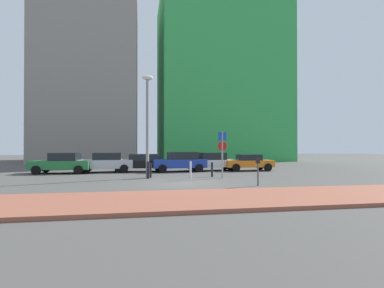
% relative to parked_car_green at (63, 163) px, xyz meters
% --- Properties ---
extents(ground_plane, '(120.00, 120.00, 0.00)m').
position_rel_parked_car_green_xyz_m(ground_plane, '(8.06, -7.30, -0.79)').
color(ground_plane, '#4C4947').
extents(sidewalk_brick, '(40.00, 4.14, 0.14)m').
position_rel_parked_car_green_xyz_m(sidewalk_brick, '(8.06, -12.98, -0.72)').
color(sidewalk_brick, '#93513D').
rests_on(sidewalk_brick, ground).
extents(parked_car_green, '(4.44, 2.35, 1.55)m').
position_rel_parked_car_green_xyz_m(parked_car_green, '(0.00, 0.00, 0.00)').
color(parked_car_green, '#237238').
rests_on(parked_car_green, ground).
extents(parked_car_silver, '(4.19, 2.24, 1.53)m').
position_rel_parked_car_green_xyz_m(parked_car_silver, '(3.13, 0.41, 0.01)').
color(parked_car_silver, '#B7BABF').
rests_on(parked_car_silver, ground).
extents(parked_car_black, '(4.60, 2.20, 1.42)m').
position_rel_parked_car_green_xyz_m(parked_car_black, '(5.85, 0.50, -0.03)').
color(parked_car_black, black).
rests_on(parked_car_black, ground).
extents(parked_car_blue, '(4.31, 2.15, 1.58)m').
position_rel_parked_car_green_xyz_m(parked_car_blue, '(8.91, 0.01, 0.04)').
color(parked_car_blue, '#1E389E').
rests_on(parked_car_blue, ground).
extents(parked_car_white, '(4.49, 2.06, 1.51)m').
position_rel_parked_car_green_xyz_m(parked_car_white, '(11.64, 0.51, -0.02)').
color(parked_car_white, white).
rests_on(parked_car_white, ground).
extents(parked_car_orange, '(3.99, 1.95, 1.36)m').
position_rel_parked_car_green_xyz_m(parked_car_orange, '(14.67, -0.15, -0.08)').
color(parked_car_orange, orange).
rests_on(parked_car_orange, ground).
extents(parking_sign_post, '(0.60, 0.13, 2.98)m').
position_rel_parked_car_green_xyz_m(parking_sign_post, '(10.88, -5.43, 1.09)').
color(parking_sign_post, gray).
rests_on(parking_sign_post, ground).
extents(parking_meter, '(0.18, 0.14, 1.43)m').
position_rel_parked_car_green_xyz_m(parking_meter, '(11.67, -9.27, 0.14)').
color(parking_meter, '#4C4C51').
rests_on(parking_meter, ground).
extents(street_lamp, '(0.70, 0.36, 6.58)m').
position_rel_parked_car_green_xyz_m(street_lamp, '(6.19, -4.49, 3.12)').
color(street_lamp, gray).
rests_on(street_lamp, ground).
extents(traffic_bollard_near, '(0.13, 0.13, 1.09)m').
position_rel_parked_car_green_xyz_m(traffic_bollard_near, '(8.84, -5.33, -0.24)').
color(traffic_bollard_near, '#B7B7BC').
rests_on(traffic_bollard_near, ground).
extents(traffic_bollard_mid, '(0.18, 0.18, 1.07)m').
position_rel_parked_car_green_xyz_m(traffic_bollard_mid, '(6.22, -4.80, -0.25)').
color(traffic_bollard_mid, black).
rests_on(traffic_bollard_mid, ground).
extents(traffic_bollard_far, '(0.14, 0.14, 0.97)m').
position_rel_parked_car_green_xyz_m(traffic_bollard_far, '(10.44, -4.49, -0.30)').
color(traffic_bollard_far, black).
rests_on(traffic_bollard_far, ground).
extents(traffic_bollard_edge, '(0.13, 0.13, 0.94)m').
position_rel_parked_car_green_xyz_m(traffic_bollard_edge, '(6.40, -4.31, -0.32)').
color(traffic_bollard_edge, black).
rests_on(traffic_bollard_edge, ground).
extents(building_colorful_midrise, '(17.88, 14.90, 24.54)m').
position_rel_parked_car_green_xyz_m(building_colorful_midrise, '(17.69, 20.42, 11.48)').
color(building_colorful_midrise, green).
rests_on(building_colorful_midrise, ground).
extents(building_under_construction, '(12.61, 13.86, 23.61)m').
position_rel_parked_car_green_xyz_m(building_under_construction, '(-0.92, 19.72, 11.02)').
color(building_under_construction, gray).
rests_on(building_under_construction, ground).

